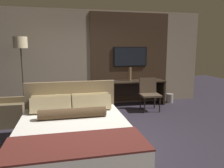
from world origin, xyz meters
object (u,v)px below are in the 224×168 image
Objects in this scene: floor_lamp at (21,49)px; bed at (74,136)px; book at (111,81)px; waste_bin at (170,98)px; vase_tall at (130,74)px; tv at (130,57)px; armchair_by_window at (6,113)px; desk_chair at (149,91)px; desk at (132,88)px.

bed is at bearing -65.49° from floor_lamp.
book reaches higher than waste_bin.
floor_lamp is at bearing -172.58° from vase_tall.
tv reaches higher than bed.
armchair_by_window is 3.50m from vase_tall.
bed is 3.07m from floor_lamp.
floor_lamp is 3.09m from vase_tall.
tv is (1.88, 3.07, 1.11)m from bed.
waste_bin is (1.89, -0.04, -0.61)m from book.
bed is 3.12m from book.
floor_lamp reaches higher than bed.
desk_chair is 1.16m from book.
book reaches higher than desk.
book is at bearing 66.62° from bed.
armchair_by_window is (-3.34, -0.95, -0.26)m from desk.
tv is at bearing -69.11° from armchair_by_window.
armchair_by_window is at bearing -171.99° from desk_chair.
armchair_by_window is at bearing -162.99° from vase_tall.
tv is 3.74m from armchair_by_window.
desk is at bearing -44.12° from vase_tall.
armchair_by_window is at bearing -168.80° from waste_bin.
tv is 1.19× the size of desk_chair.
tv reaches higher than book.
vase_tall reaches higher than book.
tv is 4.20× the size of book.
floor_lamp is 7.09× the size of waste_bin.
armchair_by_window is at bearing -160.59° from tv.
waste_bin is (3.12, 2.80, -0.19)m from bed.
armchair_by_window is 0.46× the size of floor_lamp.
bed is 8.87× the size of book.
bed is at bearing -138.11° from waste_bin.
vase_tall is 1.39× the size of waste_bin.
desk is 6.91× the size of waste_bin.
tv is 1.16× the size of armchair_by_window.
floor_lamp is (-3.03, -0.56, 0.24)m from tv.
desk_chair is 0.88m from vase_tall.
desk_chair reaches higher than waste_bin.
vase_tall reaches higher than waste_bin.
armchair_by_window reaches higher than desk.
tv is 2.70× the size of vase_tall.
book reaches higher than armchair_by_window.
desk is 0.97× the size of floor_lamp.
floor_lamp is (0.31, 0.62, 1.43)m from armchair_by_window.
waste_bin is at bearing -4.43° from vase_tall.
bed is at bearing -131.41° from desk_chair.
floor_lamp is at bearing -173.68° from desk.
vase_tall reaches higher than bed.
waste_bin is at bearing -77.32° from armchair_by_window.
desk is 0.71m from desk_chair.
tv reaches higher than vase_tall.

